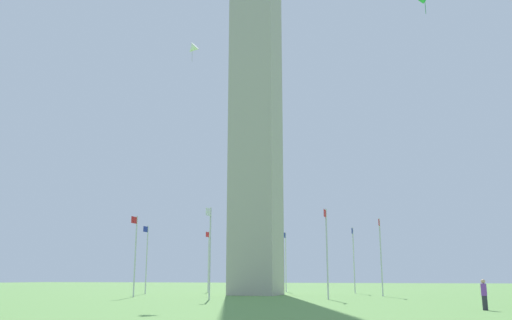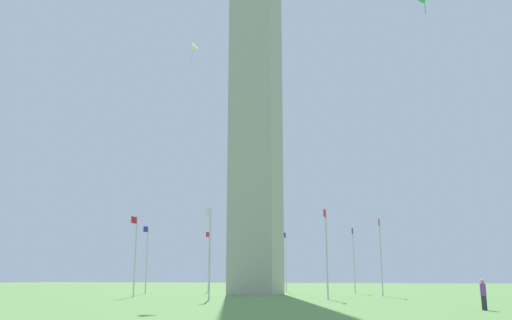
{
  "view_description": "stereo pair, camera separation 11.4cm",
  "coord_description": "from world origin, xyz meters",
  "px_view_note": "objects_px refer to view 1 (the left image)",
  "views": [
    {
      "loc": [
        55.31,
        17.16,
        1.82
      ],
      "look_at": [
        0.0,
        0.0,
        14.66
      ],
      "focal_mm": 37.26,
      "sensor_mm": 36.0,
      "label": 1
    },
    {
      "loc": [
        55.28,
        17.27,
        1.82
      ],
      "look_at": [
        0.0,
        0.0,
        14.66
      ],
      "focal_mm": 37.26,
      "sensor_mm": 36.0,
      "label": 2
    }
  ],
  "objects_px": {
    "flagpole_ne": "(327,249)",
    "flagpole_e": "(381,253)",
    "flagpole_s": "(286,259)",
    "flagpole_nw": "(135,252)",
    "flagpole_se": "(354,257)",
    "flagpole_sw": "(208,258)",
    "obelisk_monument": "(256,93)",
    "flagpole_w": "(146,256)",
    "flagpole_n": "(210,248)",
    "kite_white_delta": "(192,49)",
    "person_purple_shirt": "(484,295)"
  },
  "relations": [
    {
      "from": "flagpole_ne",
      "to": "flagpole_e",
      "type": "relative_size",
      "value": 1.0
    },
    {
      "from": "flagpole_s",
      "to": "flagpole_nw",
      "type": "xyz_separation_m",
      "value": [
        22.42,
        -9.29,
        0.0
      ]
    },
    {
      "from": "flagpole_ne",
      "to": "flagpole_e",
      "type": "height_order",
      "value": "same"
    },
    {
      "from": "flagpole_se",
      "to": "flagpole_s",
      "type": "xyz_separation_m",
      "value": [
        -3.85,
        -9.29,
        0.0
      ]
    },
    {
      "from": "flagpole_ne",
      "to": "flagpole_s",
      "type": "xyz_separation_m",
      "value": [
        -22.42,
        -9.29,
        0.0
      ]
    },
    {
      "from": "flagpole_sw",
      "to": "flagpole_nw",
      "type": "bearing_deg",
      "value": -0.0
    },
    {
      "from": "flagpole_ne",
      "to": "obelisk_monument",
      "type": "bearing_deg",
      "value": -135.19
    },
    {
      "from": "flagpole_nw",
      "to": "flagpole_w",
      "type": "bearing_deg",
      "value": -157.5
    },
    {
      "from": "flagpole_n",
      "to": "flagpole_sw",
      "type": "xyz_separation_m",
      "value": [
        -22.42,
        -9.29,
        0.0
      ]
    },
    {
      "from": "flagpole_nw",
      "to": "kite_white_delta",
      "type": "xyz_separation_m",
      "value": [
        -0.74,
        5.08,
        20.62
      ]
    },
    {
      "from": "flagpole_ne",
      "to": "flagpole_sw",
      "type": "bearing_deg",
      "value": -135.0
    },
    {
      "from": "flagpole_n",
      "to": "flagpole_s",
      "type": "bearing_deg",
      "value": 180.0
    },
    {
      "from": "flagpole_w",
      "to": "flagpole_e",
      "type": "bearing_deg",
      "value": 90.0
    },
    {
      "from": "flagpole_ne",
      "to": "flagpole_se",
      "type": "xyz_separation_m",
      "value": [
        -18.58,
        0.0,
        0.0
      ]
    },
    {
      "from": "flagpole_e",
      "to": "flagpole_w",
      "type": "xyz_separation_m",
      "value": [
        -0.0,
        -26.27,
        0.0
      ]
    },
    {
      "from": "flagpole_s",
      "to": "flagpole_w",
      "type": "height_order",
      "value": "same"
    },
    {
      "from": "flagpole_s",
      "to": "flagpole_n",
      "type": "bearing_deg",
      "value": -0.0
    },
    {
      "from": "flagpole_se",
      "to": "kite_white_delta",
      "type": "relative_size",
      "value": 3.74
    },
    {
      "from": "person_purple_shirt",
      "to": "kite_white_delta",
      "type": "relative_size",
      "value": 0.84
    },
    {
      "from": "flagpole_ne",
      "to": "flagpole_se",
      "type": "height_order",
      "value": "same"
    },
    {
      "from": "flagpole_n",
      "to": "flagpole_nw",
      "type": "height_order",
      "value": "same"
    },
    {
      "from": "flagpole_nw",
      "to": "flagpole_ne",
      "type": "bearing_deg",
      "value": 90.0
    },
    {
      "from": "kite_white_delta",
      "to": "flagpole_ne",
      "type": "bearing_deg",
      "value": 86.85
    },
    {
      "from": "flagpole_ne",
      "to": "flagpole_s",
      "type": "distance_m",
      "value": 24.27
    },
    {
      "from": "flagpole_e",
      "to": "flagpole_s",
      "type": "height_order",
      "value": "same"
    },
    {
      "from": "flagpole_w",
      "to": "person_purple_shirt",
      "type": "xyz_separation_m",
      "value": [
        21.59,
        33.49,
        -3.38
      ]
    },
    {
      "from": "flagpole_ne",
      "to": "person_purple_shirt",
      "type": "xyz_separation_m",
      "value": [
        12.3,
        11.07,
        -3.38
      ]
    },
    {
      "from": "flagpole_s",
      "to": "flagpole_sw",
      "type": "xyz_separation_m",
      "value": [
        3.85,
        -9.29,
        0.0
      ]
    },
    {
      "from": "obelisk_monument",
      "to": "flagpole_nw",
      "type": "relative_size",
      "value": 5.87
    },
    {
      "from": "flagpole_sw",
      "to": "kite_white_delta",
      "type": "height_order",
      "value": "kite_white_delta"
    },
    {
      "from": "flagpole_n",
      "to": "flagpole_se",
      "type": "height_order",
      "value": "same"
    },
    {
      "from": "flagpole_n",
      "to": "flagpole_w",
      "type": "bearing_deg",
      "value": -135.0
    },
    {
      "from": "flagpole_s",
      "to": "flagpole_se",
      "type": "bearing_deg",
      "value": 67.5
    },
    {
      "from": "flagpole_n",
      "to": "flagpole_sw",
      "type": "height_order",
      "value": "same"
    },
    {
      "from": "flagpole_e",
      "to": "flagpole_nw",
      "type": "xyz_separation_m",
      "value": [
        9.29,
        -22.42,
        0.0
      ]
    },
    {
      "from": "flagpole_ne",
      "to": "kite_white_delta",
      "type": "xyz_separation_m",
      "value": [
        -0.74,
        -13.5,
        20.62
      ]
    },
    {
      "from": "flagpole_w",
      "to": "kite_white_delta",
      "type": "bearing_deg",
      "value": 46.24
    },
    {
      "from": "flagpole_nw",
      "to": "person_purple_shirt",
      "type": "height_order",
      "value": "flagpole_nw"
    },
    {
      "from": "flagpole_ne",
      "to": "flagpole_w",
      "type": "height_order",
      "value": "same"
    },
    {
      "from": "flagpole_ne",
      "to": "flagpole_s",
      "type": "bearing_deg",
      "value": -157.5
    },
    {
      "from": "flagpole_w",
      "to": "flagpole_nw",
      "type": "bearing_deg",
      "value": 22.5
    },
    {
      "from": "flagpole_ne",
      "to": "person_purple_shirt",
      "type": "relative_size",
      "value": 4.47
    },
    {
      "from": "flagpole_s",
      "to": "person_purple_shirt",
      "type": "distance_m",
      "value": 40.39
    },
    {
      "from": "kite_white_delta",
      "to": "flagpole_w",
      "type": "bearing_deg",
      "value": -133.76
    },
    {
      "from": "obelisk_monument",
      "to": "flagpole_n",
      "type": "xyz_separation_m",
      "value": [
        13.2,
        0.0,
        -18.36
      ]
    },
    {
      "from": "flagpole_s",
      "to": "person_purple_shirt",
      "type": "xyz_separation_m",
      "value": [
        34.72,
        20.36,
        -3.38
      ]
    },
    {
      "from": "flagpole_e",
      "to": "kite_white_delta",
      "type": "height_order",
      "value": "kite_white_delta"
    },
    {
      "from": "obelisk_monument",
      "to": "flagpole_s",
      "type": "distance_m",
      "value": 22.54
    },
    {
      "from": "flagpole_se",
      "to": "flagpole_s",
      "type": "bearing_deg",
      "value": -112.5
    },
    {
      "from": "flagpole_sw",
      "to": "flagpole_s",
      "type": "bearing_deg",
      "value": 112.5
    }
  ]
}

